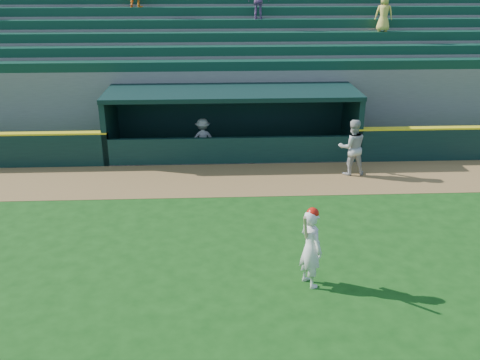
# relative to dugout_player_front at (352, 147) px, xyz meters

# --- Properties ---
(ground) EXTENTS (120.00, 120.00, 0.00)m
(ground) POSITION_rel_dugout_player_front_xyz_m (-4.02, -5.24, -0.98)
(ground) COLOR #134210
(ground) RESTS_ON ground
(warning_track) EXTENTS (40.00, 3.00, 0.01)m
(warning_track) POSITION_rel_dugout_player_front_xyz_m (-4.02, -0.34, -0.97)
(warning_track) COLOR brown
(warning_track) RESTS_ON ground
(dugout_player_front) EXTENTS (0.98, 0.78, 1.96)m
(dugout_player_front) POSITION_rel_dugout_player_front_xyz_m (0.00, 0.00, 0.00)
(dugout_player_front) COLOR #ACACA6
(dugout_player_front) RESTS_ON ground
(dugout_player_inside) EXTENTS (1.04, 0.67, 1.52)m
(dugout_player_inside) POSITION_rel_dugout_player_front_xyz_m (-5.14, 1.96, -0.22)
(dugout_player_inside) COLOR #9C9C97
(dugout_player_inside) RESTS_ON ground
(dugout) EXTENTS (9.40, 2.80, 2.46)m
(dugout) POSITION_rel_dugout_player_front_xyz_m (-4.02, 2.76, 0.38)
(dugout) COLOR slate
(dugout) RESTS_ON ground
(stands) EXTENTS (34.50, 6.25, 7.61)m
(stands) POSITION_rel_dugout_player_front_xyz_m (-4.04, 7.34, 1.42)
(stands) COLOR slate
(stands) RESTS_ON ground
(batter_at_plate) EXTENTS (0.69, 0.87, 1.92)m
(batter_at_plate) POSITION_rel_dugout_player_front_xyz_m (-2.60, -6.84, -0.02)
(batter_at_plate) COLOR silver
(batter_at_plate) RESTS_ON ground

